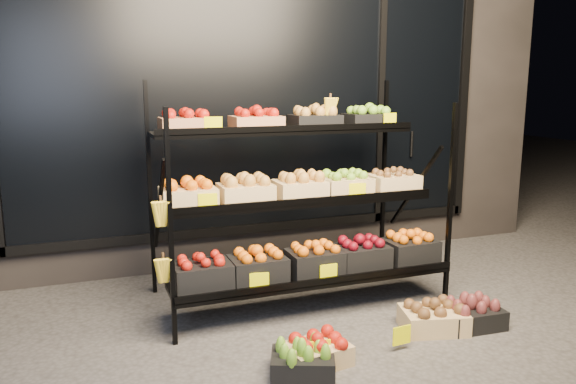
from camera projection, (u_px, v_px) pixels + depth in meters
name	position (u px, v px, depth m)	size (l,w,h in m)	color
ground	(333.00, 331.00, 3.77)	(24.00, 24.00, 0.00)	#514F4C
building	(230.00, 72.00, 5.81)	(6.00, 2.08, 3.50)	#2D2826
display_rack	(299.00, 200.00, 4.16)	(2.18, 1.02, 1.66)	black
tag_floor_a	(320.00, 356.00, 3.29)	(0.13, 0.01, 0.12)	#EEEB00
tag_floor_b	(402.00, 341.00, 3.48)	(0.13, 0.01, 0.12)	#EEEB00
floor_crate_left	(317.00, 350.00, 3.31)	(0.40, 0.32, 0.19)	#DBBA7E
floor_crate_midleft	(303.00, 360.00, 3.19)	(0.43, 0.38, 0.19)	black
floor_crate_midright	(433.00, 316.00, 3.76)	(0.48, 0.40, 0.21)	#DBBA7E
floor_crate_right	(471.00, 314.00, 3.82)	(0.41, 0.31, 0.20)	black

